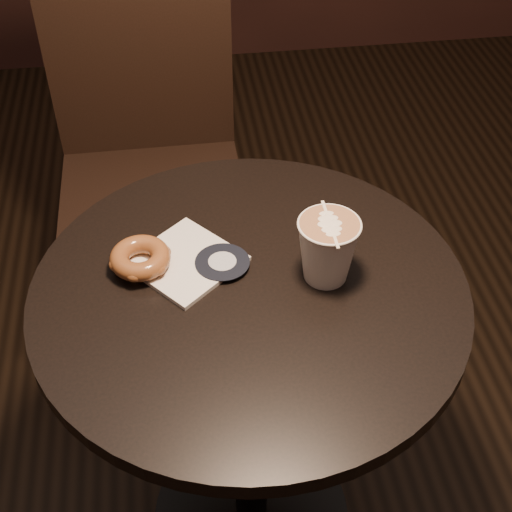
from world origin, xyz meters
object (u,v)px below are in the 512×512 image
(cafe_table, at_px, (250,365))
(chair, at_px, (147,130))
(latte_cup, at_px, (327,250))
(doughnut, at_px, (140,258))
(pastry_bag, at_px, (186,261))

(cafe_table, relative_size, chair, 0.68)
(cafe_table, bearing_deg, latte_cup, 2.90)
(cafe_table, relative_size, latte_cup, 6.82)
(cafe_table, distance_m, latte_cup, 0.28)
(chair, height_order, latte_cup, chair)
(doughnut, xyz_separation_m, latte_cup, (0.29, -0.06, 0.03))
(chair, distance_m, doughnut, 0.65)
(doughnut, relative_size, latte_cup, 0.90)
(cafe_table, height_order, doughnut, doughnut)
(chair, xyz_separation_m, latte_cup, (0.28, -0.68, 0.19))
(chair, relative_size, latte_cup, 10.03)
(cafe_table, xyz_separation_m, doughnut, (-0.17, 0.06, 0.22))
(chair, height_order, pastry_bag, chair)
(cafe_table, distance_m, pastry_bag, 0.23)
(pastry_bag, bearing_deg, latte_cup, -55.97)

